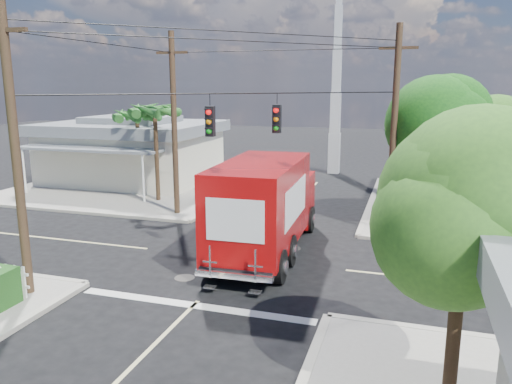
% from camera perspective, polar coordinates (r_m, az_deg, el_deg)
% --- Properties ---
extents(ground, '(120.00, 120.00, 0.00)m').
position_cam_1_polar(ground, '(19.20, -1.80, -7.64)').
color(ground, black).
rests_on(ground, ground).
extents(sidewalk_ne, '(14.12, 14.12, 0.14)m').
position_cam_1_polar(sidewalk_ne, '(29.09, 26.63, -1.93)').
color(sidewalk_ne, gray).
rests_on(sidewalk_ne, ground).
extents(sidewalk_nw, '(14.12, 14.12, 0.14)m').
position_cam_1_polar(sidewalk_nw, '(33.24, -13.46, 0.66)').
color(sidewalk_nw, gray).
rests_on(sidewalk_nw, ground).
extents(road_markings, '(32.00, 32.00, 0.01)m').
position_cam_1_polar(road_markings, '(17.90, -3.36, -9.14)').
color(road_markings, beige).
rests_on(road_markings, ground).
extents(building_nw, '(10.80, 10.20, 4.30)m').
position_cam_1_polar(building_nw, '(34.81, -13.90, 4.74)').
color(building_nw, beige).
rests_on(building_nw, sidewalk_nw).
extents(radio_tower, '(0.80, 0.80, 17.00)m').
position_cam_1_polar(radio_tower, '(37.46, 9.13, 10.69)').
color(radio_tower, silver).
rests_on(radio_tower, ground).
extents(tree_ne_front, '(4.21, 4.14, 6.66)m').
position_cam_1_polar(tree_ne_front, '(23.91, 20.48, 7.24)').
color(tree_ne_front, '#422D1C').
rests_on(tree_ne_front, sidewalk_ne).
extents(tree_ne_back, '(3.77, 3.66, 5.82)m').
position_cam_1_polar(tree_ne_back, '(26.40, 25.82, 5.92)').
color(tree_ne_back, '#422D1C').
rests_on(tree_ne_back, sidewalk_ne).
extents(tree_se, '(3.67, 3.54, 5.62)m').
position_cam_1_polar(tree_se, '(10.17, 22.80, -2.81)').
color(tree_se, '#422D1C').
rests_on(tree_se, sidewalk_se).
extents(palm_nw_front, '(3.01, 3.08, 5.59)m').
position_cam_1_polar(palm_nw_front, '(28.03, -11.50, 8.94)').
color(palm_nw_front, '#422D1C').
rests_on(palm_nw_front, sidewalk_nw).
extents(palm_nw_back, '(3.01, 3.08, 5.19)m').
position_cam_1_polar(palm_nw_back, '(30.35, -13.45, 8.37)').
color(palm_nw_back, '#422D1C').
rests_on(palm_nw_back, sidewalk_nw).
extents(utility_poles, '(12.00, 10.68, 9.00)m').
position_cam_1_polar(utility_poles, '(20.20, -4.66, 6.93)').
color(utility_poles, '#473321').
rests_on(utility_poles, ground).
extents(vending_boxes, '(1.90, 0.50, 1.10)m').
position_cam_1_polar(vending_boxes, '(23.98, 18.14, -2.49)').
color(vending_boxes, '#AB1517').
rests_on(vending_boxes, sidewalk_ne).
extents(delivery_truck, '(3.06, 8.73, 3.73)m').
position_cam_1_polar(delivery_truck, '(19.36, 1.07, -1.61)').
color(delivery_truck, black).
rests_on(delivery_truck, ground).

